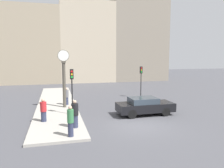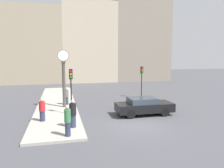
{
  "view_description": "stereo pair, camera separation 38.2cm",
  "coord_description": "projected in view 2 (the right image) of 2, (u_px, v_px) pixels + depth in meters",
  "views": [
    {
      "loc": [
        -5.3,
        -13.23,
        4.52
      ],
      "look_at": [
        -0.07,
        6.85,
        1.96
      ],
      "focal_mm": 35.0,
      "sensor_mm": 36.0,
      "label": 1
    },
    {
      "loc": [
        -4.93,
        -13.33,
        4.52
      ],
      "look_at": [
        -0.07,
        6.85,
        1.96
      ],
      "focal_mm": 35.0,
      "sensor_mm": 36.0,
      "label": 2
    }
  ],
  "objects": [
    {
      "name": "pedestrian_grey_jacket",
      "position": [
        66.0,
        96.0,
        20.12
      ],
      "size": [
        0.42,
        0.42,
        1.59
      ],
      "color": "#2D334C",
      "rests_on": "sidewalk_corner"
    },
    {
      "name": "street_clock",
      "position": [
        64.0,
        78.0,
        18.93
      ],
      "size": [
        0.98,
        0.36,
        4.98
      ],
      "color": "#4C473D",
      "rests_on": "sidewalk_corner"
    },
    {
      "name": "sidewalk_corner",
      "position": [
        57.0,
        103.0,
        21.27
      ],
      "size": [
        3.43,
        20.48,
        0.16
      ],
      "primitive_type": "cube",
      "color": "#A39E93",
      "rests_on": "ground_plane"
    },
    {
      "name": "sedan_car",
      "position": [
        144.0,
        106.0,
        17.11
      ],
      "size": [
        4.43,
        1.82,
        1.38
      ],
      "color": "black",
      "rests_on": "ground_plane"
    },
    {
      "name": "building_row",
      "position": [
        94.0,
        38.0,
        39.83
      ],
      "size": [
        31.41,
        5.0,
        19.42
      ],
      "color": "gray",
      "rests_on": "ground_plane"
    },
    {
      "name": "ground_plane",
      "position": [
        137.0,
        125.0,
        14.56
      ],
      "size": [
        120.0,
        120.0,
        0.0
      ],
      "primitive_type": "plane",
      "color": "#47474C"
    },
    {
      "name": "pedestrian_black_jacket",
      "position": [
        73.0,
        114.0,
        13.56
      ],
      "size": [
        0.44,
        0.44,
        1.74
      ],
      "color": "#2D334C",
      "rests_on": "sidewalk_corner"
    },
    {
      "name": "traffic_light_near",
      "position": [
        71.0,
        82.0,
        16.47
      ],
      "size": [
        0.26,
        0.24,
        3.47
      ],
      "color": "black",
      "rests_on": "sidewalk_corner"
    },
    {
      "name": "pedestrian_green_hoodie",
      "position": [
        68.0,
        121.0,
        12.02
      ],
      "size": [
        0.36,
        0.36,
        1.73
      ],
      "color": "#2D334C",
      "rests_on": "sidewalk_corner"
    },
    {
      "name": "pedestrian_red_top",
      "position": [
        42.0,
        110.0,
        14.89
      ],
      "size": [
        0.42,
        0.42,
        1.59
      ],
      "color": "#2D334C",
      "rests_on": "sidewalk_corner"
    },
    {
      "name": "traffic_light_far",
      "position": [
        142.0,
        75.0,
        24.11
      ],
      "size": [
        0.26,
        0.24,
        3.49
      ],
      "color": "black",
      "rests_on": "ground_plane"
    }
  ]
}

